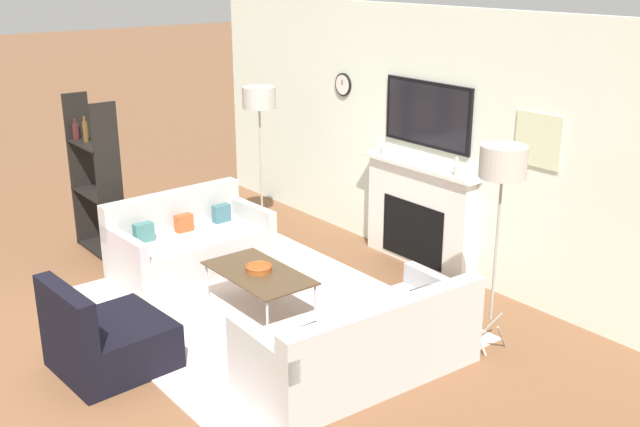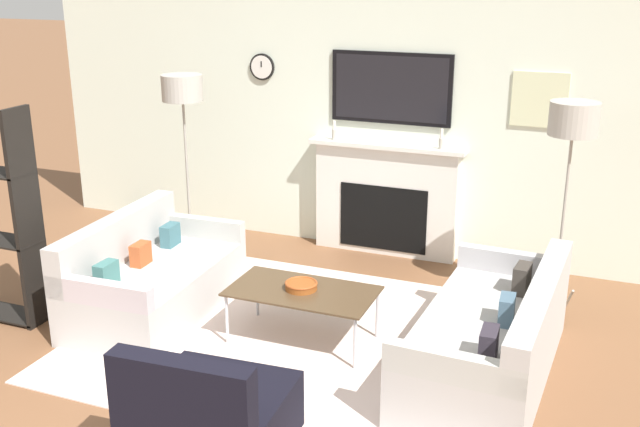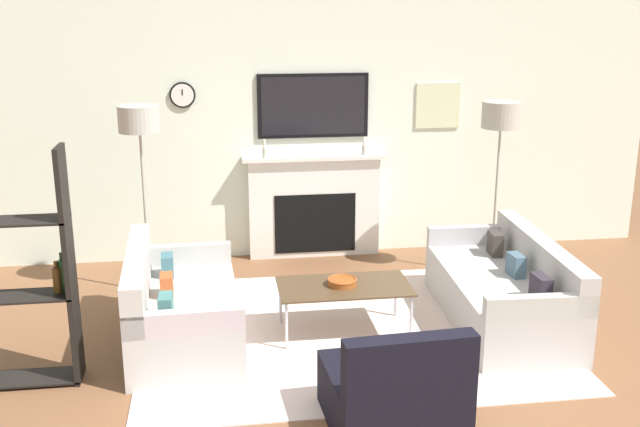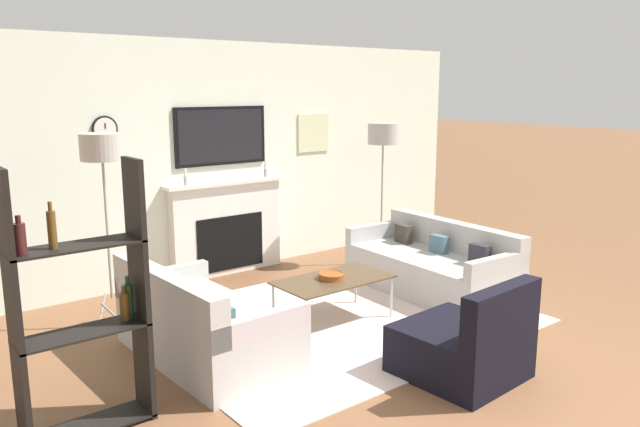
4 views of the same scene
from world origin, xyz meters
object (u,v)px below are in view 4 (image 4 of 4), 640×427
object	(u,v)px
couch_left	(202,327)
floor_lamp_right	(383,136)
armchair	(465,346)
floor_lamp_left	(102,151)
couch_right	(433,268)
decorative_bowl	(331,275)
shelf_unit	(81,307)
coffee_table	(333,281)

from	to	relation	value
couch_left	floor_lamp_right	xyz separation A→B (m)	(3.09, 1.15, 1.32)
armchair	floor_lamp_right	distance (m)	3.43
couch_left	floor_lamp_left	world-z (taller)	floor_lamp_left
couch_right	floor_lamp_left	size ratio (longest dim) A/B	1.07
couch_left	floor_lamp_left	distance (m)	1.80
couch_right	decorative_bowl	bearing A→B (deg)	-179.64
couch_left	armchair	bearing A→B (deg)	-47.07
armchair	floor_lamp_right	xyz separation A→B (m)	(1.67, 2.67, 1.35)
couch_right	shelf_unit	distance (m)	3.92
couch_right	floor_lamp_right	distance (m)	1.78
couch_right	armchair	distance (m)	2.03
couch_right	armchair	world-z (taller)	armchair
coffee_table	couch_right	bearing A→B (deg)	0.91
couch_right	floor_lamp_right	xyz separation A→B (m)	(0.33, 1.15, 1.33)
couch_left	floor_lamp_right	distance (m)	3.55
couch_right	floor_lamp_left	world-z (taller)	floor_lamp_left
couch_left	shelf_unit	bearing A→B (deg)	-154.25
couch_left	decorative_bowl	distance (m)	1.36
couch_right	decorative_bowl	xyz separation A→B (m)	(-1.42, -0.01, 0.18)
couch_left	floor_lamp_left	bearing A→B (deg)	105.49
couch_right	floor_lamp_left	bearing A→B (deg)	159.59
armchair	decorative_bowl	xyz separation A→B (m)	(-0.08, 1.52, 0.20)
couch_left	coffee_table	world-z (taller)	couch_left
coffee_table	shelf_unit	size ratio (longest dim) A/B	0.63
floor_lamp_left	shelf_unit	size ratio (longest dim) A/B	1.03
coffee_table	floor_lamp_right	size ratio (longest dim) A/B	0.62
couch_left	coffee_table	xyz separation A→B (m)	(1.36, -0.02, 0.12)
couch_left	floor_lamp_right	world-z (taller)	floor_lamp_right
couch_left	coffee_table	distance (m)	1.36
coffee_table	floor_lamp_right	distance (m)	2.41
floor_lamp_left	coffee_table	bearing A→B (deg)	-34.87
decorative_bowl	floor_lamp_right	distance (m)	2.39
couch_right	floor_lamp_left	distance (m)	3.56
coffee_table	floor_lamp_left	world-z (taller)	floor_lamp_left
couch_right	coffee_table	world-z (taller)	couch_right
armchair	floor_lamp_right	bearing A→B (deg)	57.99
coffee_table	decorative_bowl	bearing A→B (deg)	139.94
armchair	coffee_table	world-z (taller)	armchair
armchair	shelf_unit	bearing A→B (deg)	158.15
coffee_table	decorative_bowl	distance (m)	0.06
floor_lamp_left	floor_lamp_right	world-z (taller)	floor_lamp_left
decorative_bowl	floor_lamp_left	size ratio (longest dim) A/B	0.14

